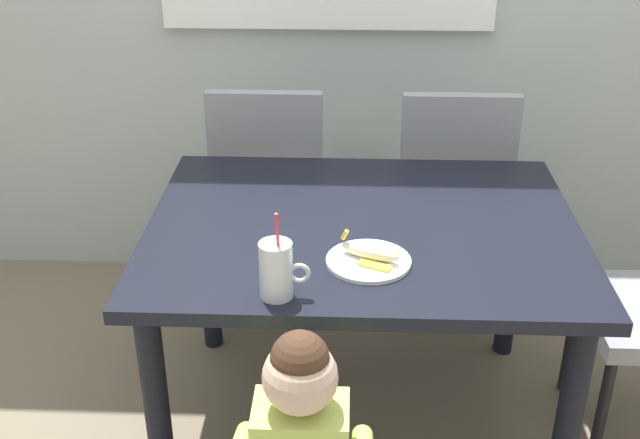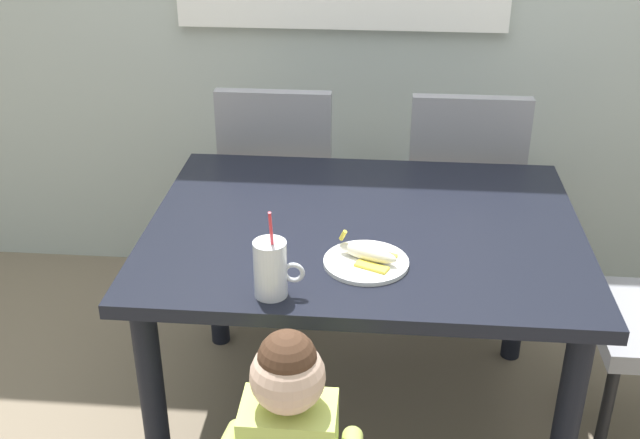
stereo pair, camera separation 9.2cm
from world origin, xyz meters
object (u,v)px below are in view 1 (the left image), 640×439
Objects in this scene: dining_table at (362,253)px; dining_chair_right at (451,189)px; snack_plate at (369,261)px; dining_chair_left at (270,186)px; peeled_banana at (371,252)px; milk_cup at (277,273)px.

dining_chair_right is (0.35, 0.70, -0.11)m from dining_table.
dining_chair_left is at bearing 111.20° from snack_plate.
peeled_banana reaches higher than snack_plate.
dining_chair_left is 3.85× the size of milk_cup.
dining_table is 0.26m from snack_plate.
snack_plate is (0.23, 0.17, -0.06)m from milk_cup.
peeled_banana is (0.01, 0.00, 0.03)m from snack_plate.
dining_chair_left is at bearing 111.57° from peeled_banana.
snack_plate is at bearing -138.59° from peeled_banana.
dining_table is 0.80m from dining_chair_left.
dining_chair_left is 1.15m from milk_cup.
snack_plate is at bearing 70.20° from dining_chair_right.
dining_table is at bearing 93.12° from snack_plate.
dining_chair_right reaches higher than dining_table.
milk_cup is at bearing -143.49° from snack_plate.
milk_cup is 1.45× the size of peeled_banana.
snack_plate is at bearing -86.88° from dining_table.
peeled_banana is (0.24, 0.18, -0.04)m from milk_cup.
dining_table is 1.33× the size of dining_chair_left.
dining_chair_left reaches higher than snack_plate.
dining_chair_right is at bearing 62.84° from milk_cup.
milk_cup is 0.30m from peeled_banana.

